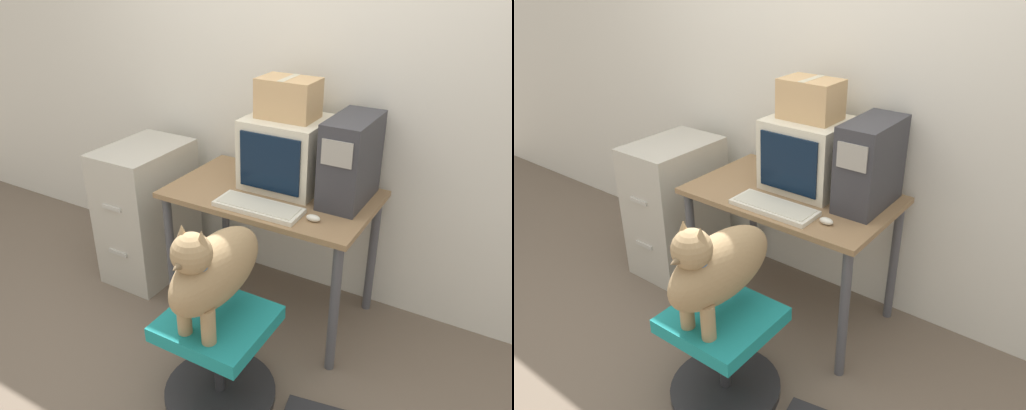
% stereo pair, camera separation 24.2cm
% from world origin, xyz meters
% --- Properties ---
extents(ground_plane, '(12.00, 12.00, 0.00)m').
position_xyz_m(ground_plane, '(0.00, 0.00, 0.00)').
color(ground_plane, '#6B5B4C').
extents(wall_back, '(8.00, 0.05, 2.60)m').
position_xyz_m(wall_back, '(0.00, 0.74, 1.30)').
color(wall_back, silver).
rests_on(wall_back, ground_plane).
extents(desk, '(1.11, 0.68, 0.77)m').
position_xyz_m(desk, '(0.00, 0.34, 0.66)').
color(desk, olive).
rests_on(desk, ground_plane).
extents(crt_monitor, '(0.42, 0.40, 0.39)m').
position_xyz_m(crt_monitor, '(0.02, 0.46, 0.97)').
color(crt_monitor, beige).
rests_on(crt_monitor, desk).
extents(pc_tower, '(0.21, 0.42, 0.45)m').
position_xyz_m(pc_tower, '(0.39, 0.45, 1.00)').
color(pc_tower, '#333338').
rests_on(pc_tower, desk).
extents(keyboard, '(0.46, 0.17, 0.03)m').
position_xyz_m(keyboard, '(0.04, 0.12, 0.79)').
color(keyboard, beige).
rests_on(keyboard, desk).
extents(computer_mouse, '(0.07, 0.04, 0.03)m').
position_xyz_m(computer_mouse, '(0.33, 0.14, 0.79)').
color(computer_mouse, beige).
rests_on(computer_mouse, desk).
extents(office_chair, '(0.54, 0.54, 0.47)m').
position_xyz_m(office_chair, '(0.12, -0.39, 0.25)').
color(office_chair, '#262628').
rests_on(office_chair, ground_plane).
extents(dog, '(0.23, 0.59, 0.52)m').
position_xyz_m(dog, '(0.12, -0.40, 0.74)').
color(dog, '#9E7F56').
rests_on(dog, office_chair).
extents(filing_cabinet, '(0.41, 0.60, 0.88)m').
position_xyz_m(filing_cabinet, '(-0.89, 0.30, 0.44)').
color(filing_cabinet, '#B7B2A3').
rests_on(filing_cabinet, ground_plane).
extents(cardboard_box, '(0.30, 0.21, 0.21)m').
position_xyz_m(cardboard_box, '(0.02, 0.46, 1.26)').
color(cardboard_box, tan).
rests_on(cardboard_box, crt_monitor).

